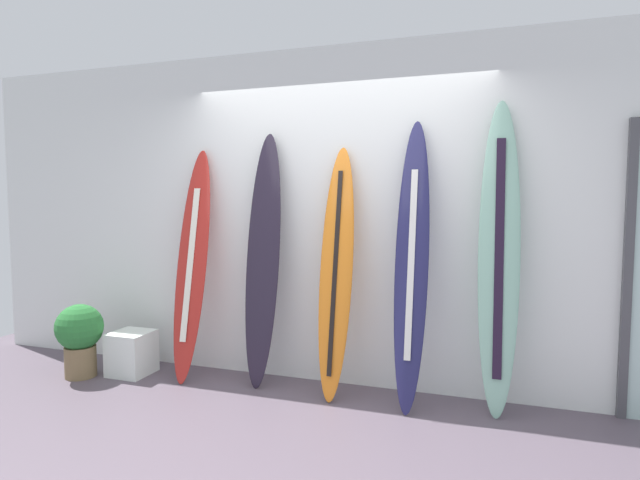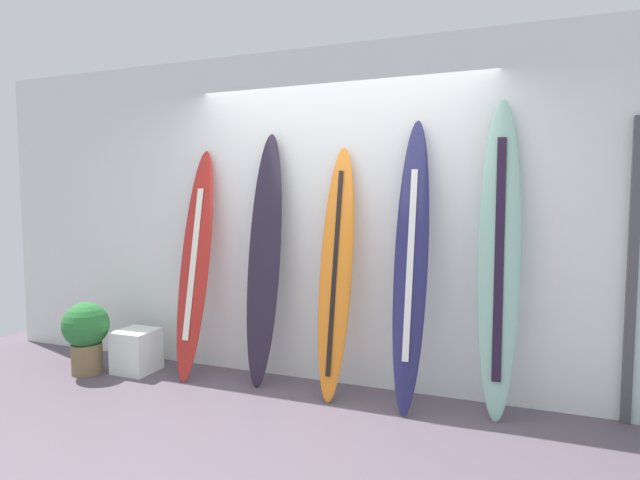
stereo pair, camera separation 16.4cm
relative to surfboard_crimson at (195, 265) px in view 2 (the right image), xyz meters
The scene contains 9 objects.
ground 1.83m from the surfboard_crimson, 37.63° to the right, with size 8.00×8.00×0.04m, color #554955.
wall_back 1.34m from the surfboard_crimson, 16.58° to the left, with size 7.20×0.20×2.80m, color silver.
surfboard_crimson is the anchor object (origin of this frame).
surfboard_charcoal 0.65m from the surfboard_crimson, ahead, with size 0.31×0.36×2.11m.
surfboard_sunset 1.30m from the surfboard_crimson, ahead, with size 0.27×0.47×1.98m.
surfboard_navy 1.89m from the surfboard_crimson, ahead, with size 0.26×0.51×2.16m.
surfboard_seafoam 2.50m from the surfboard_crimson, ahead, with size 0.30×0.36×2.27m.
display_block_left 0.98m from the surfboard_crimson, 168.90° to the right, with size 0.34×0.34×0.38m.
potted_plant 1.17m from the surfboard_crimson, 161.91° to the right, with size 0.40×0.40×0.64m.
Camera 2 is at (1.37, -2.79, 1.55)m, focal length 28.62 mm.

